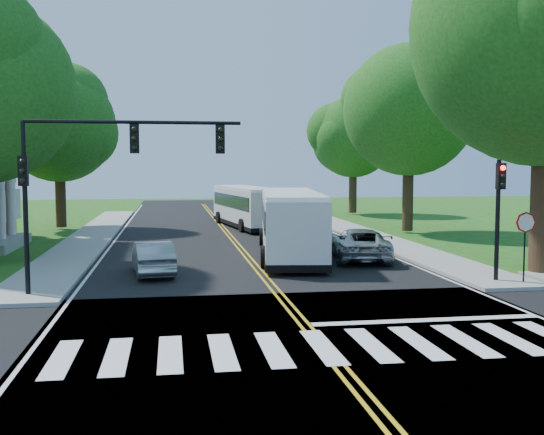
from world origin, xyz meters
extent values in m
plane|color=#1F4F13|center=(0.00, 0.00, 0.00)|extent=(140.00, 140.00, 0.00)
cube|color=black|center=(0.00, 18.00, 0.01)|extent=(14.00, 96.00, 0.01)
cube|color=black|center=(0.00, 0.00, 0.01)|extent=(60.00, 12.00, 0.01)
cube|color=gold|center=(0.00, 22.00, 0.01)|extent=(0.36, 70.00, 0.01)
cube|color=silver|center=(-6.80, 22.00, 0.01)|extent=(0.12, 70.00, 0.01)
cube|color=silver|center=(6.80, 22.00, 0.01)|extent=(0.12, 70.00, 0.01)
cube|color=silver|center=(0.00, -0.50, 0.02)|extent=(12.60, 3.00, 0.01)
cube|color=silver|center=(3.50, 1.60, 0.02)|extent=(6.60, 0.40, 0.01)
cube|color=gray|center=(-8.30, 25.00, 0.07)|extent=(2.60, 40.00, 0.15)
cube|color=gray|center=(8.30, 25.00, 0.07)|extent=(2.60, 40.00, 0.15)
cylinder|color=#332614|center=(-11.00, 30.00, 2.35)|extent=(0.70, 0.70, 4.40)
sphere|color=#327D25|center=(-11.00, 30.00, 7.02)|extent=(7.60, 7.60, 7.60)
cylinder|color=#332614|center=(11.50, 24.00, 2.65)|extent=(0.70, 0.70, 5.00)
sphere|color=#327D25|center=(11.50, 24.00, 7.88)|extent=(8.40, 8.40, 8.40)
cylinder|color=#332614|center=(12.50, 40.00, 2.35)|extent=(0.70, 0.70, 4.40)
sphere|color=#327D25|center=(12.50, 40.00, 6.89)|extent=(7.20, 7.20, 7.20)
cube|color=gray|center=(-12.40, 20.00, 0.25)|extent=(1.80, 6.00, 0.50)
cylinder|color=silver|center=(-12.40, 20.00, 2.10)|extent=(0.50, 0.50, 4.20)
cylinder|color=silver|center=(-12.40, 22.20, 2.10)|extent=(0.50, 0.50, 4.20)
cylinder|color=black|center=(-8.20, 6.50, 2.45)|extent=(0.16, 0.16, 4.60)
cube|color=black|center=(-8.20, 6.35, 4.15)|extent=(0.30, 0.22, 0.95)
sphere|color=black|center=(-8.20, 6.21, 4.45)|extent=(0.18, 0.18, 0.18)
cylinder|color=black|center=(-4.70, 6.50, 5.75)|extent=(7.00, 0.12, 0.12)
cube|color=black|center=(-4.70, 6.35, 5.20)|extent=(0.30, 0.22, 0.95)
cube|color=black|center=(-1.90, 6.35, 5.20)|extent=(0.30, 0.22, 0.95)
cylinder|color=black|center=(8.20, 6.50, 2.35)|extent=(0.16, 0.16, 4.40)
cube|color=black|center=(8.20, 6.35, 3.95)|extent=(0.30, 0.22, 0.95)
sphere|color=#FF0A05|center=(8.20, 6.21, 4.25)|extent=(0.18, 0.18, 0.18)
cylinder|color=black|center=(9.00, 6.00, 1.25)|extent=(0.06, 0.06, 2.20)
cylinder|color=#A50A07|center=(9.00, 5.97, 2.30)|extent=(0.76, 0.04, 0.76)
cube|color=silver|center=(2.07, 14.73, 1.56)|extent=(4.07, 12.03, 2.75)
cube|color=black|center=(2.07, 14.73, 2.06)|extent=(4.03, 11.22, 0.95)
cube|color=black|center=(2.85, 20.63, 1.91)|extent=(2.44, 0.42, 1.60)
cube|color=orange|center=(2.85, 20.63, 2.81)|extent=(1.70, 0.32, 0.32)
cube|color=black|center=(2.07, 14.73, 0.34)|extent=(4.13, 12.14, 0.30)
cube|color=silver|center=(2.07, 14.73, 2.99)|extent=(3.97, 11.67, 0.22)
cylinder|color=black|center=(3.87, 18.42, 0.49)|extent=(0.44, 0.99, 0.96)
cylinder|color=black|center=(1.29, 18.76, 0.49)|extent=(0.44, 0.99, 0.96)
cylinder|color=black|center=(2.89, 10.99, 0.49)|extent=(0.44, 0.99, 0.96)
cylinder|color=black|center=(0.31, 11.33, 0.49)|extent=(0.44, 0.99, 0.96)
cube|color=silver|center=(1.67, 29.45, 1.43)|extent=(3.90, 11.04, 2.52)
cube|color=black|center=(1.67, 29.45, 1.89)|extent=(3.86, 10.30, 0.87)
cube|color=black|center=(0.87, 34.85, 1.75)|extent=(2.23, 0.43, 1.47)
cube|color=orange|center=(0.87, 34.85, 2.58)|extent=(1.56, 0.33, 0.29)
cube|color=black|center=(1.67, 29.45, 0.31)|extent=(3.97, 11.15, 0.27)
cube|color=silver|center=(1.67, 29.45, 2.74)|extent=(3.81, 10.71, 0.20)
cylinder|color=black|center=(2.33, 33.16, 0.45)|extent=(0.42, 0.91, 0.88)
cylinder|color=black|center=(-0.03, 32.81, 0.45)|extent=(0.42, 0.91, 0.88)
cylinder|color=black|center=(3.34, 26.36, 0.45)|extent=(0.42, 0.91, 0.88)
cylinder|color=black|center=(0.98, 26.01, 0.45)|extent=(0.42, 0.91, 0.88)
imported|color=#A1A3A8|center=(-4.29, 10.37, 0.68)|extent=(1.90, 4.21, 1.34)
imported|color=#BABCC1|center=(4.95, 12.92, 0.74)|extent=(3.30, 5.60, 1.46)
imported|color=black|center=(5.36, 13.62, 0.67)|extent=(2.17, 4.63, 1.31)
camera|label=1|loc=(-3.52, -14.99, 4.31)|focal=42.00mm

